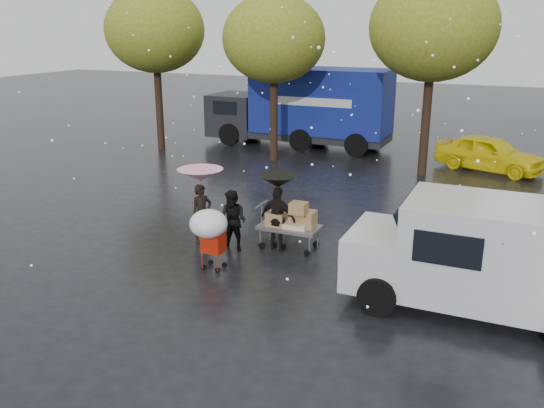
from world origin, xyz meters
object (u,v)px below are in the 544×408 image
at_px(person_pink, 202,214).
at_px(shopping_cart, 209,227).
at_px(blue_truck, 304,107).
at_px(white_van, 486,256).
at_px(vendor_cart, 292,221).
at_px(yellow_taxi, 490,153).
at_px(person_black, 278,219).

relative_size(person_pink, shopping_cart, 1.04).
distance_m(person_pink, blue_truck, 12.56).
bearing_deg(person_pink, white_van, -69.16).
bearing_deg(person_pink, vendor_cart, -47.89).
bearing_deg(blue_truck, vendor_cart, -70.20).
bearing_deg(person_pink, yellow_taxi, -0.02).
xyz_separation_m(person_black, yellow_taxi, (4.14, 10.54, -0.12)).
distance_m(vendor_cart, white_van, 4.84).
bearing_deg(vendor_cart, person_black, -154.04).
distance_m(person_pink, white_van, 6.92).
bearing_deg(shopping_cart, white_van, 4.98).
distance_m(person_black, vendor_cart, 0.36).
distance_m(person_pink, vendor_cart, 2.31).
bearing_deg(blue_truck, person_pink, -80.77).
bearing_deg(yellow_taxi, shopping_cart, 176.81).
xyz_separation_m(person_pink, vendor_cart, (2.25, 0.52, -0.04)).
relative_size(vendor_cart, yellow_taxi, 0.38).
relative_size(person_pink, vendor_cart, 1.01).
relative_size(person_pink, person_black, 0.96).
distance_m(white_van, blue_truck, 16.03).
bearing_deg(yellow_taxi, person_pink, 169.60).
xyz_separation_m(person_black, white_van, (4.89, -1.36, 0.37)).
bearing_deg(white_van, vendor_cart, 161.70).
height_order(person_pink, blue_truck, blue_truck).
height_order(person_black, yellow_taxi, person_black).
bearing_deg(shopping_cart, yellow_taxi, 68.07).
bearing_deg(person_black, shopping_cart, 70.60).
height_order(white_van, blue_truck, blue_truck).
xyz_separation_m(shopping_cart, yellow_taxi, (4.99, 12.40, -0.39)).
height_order(person_black, vendor_cart, person_black).
relative_size(white_van, blue_truck, 0.59).
relative_size(person_pink, blue_truck, 0.18).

